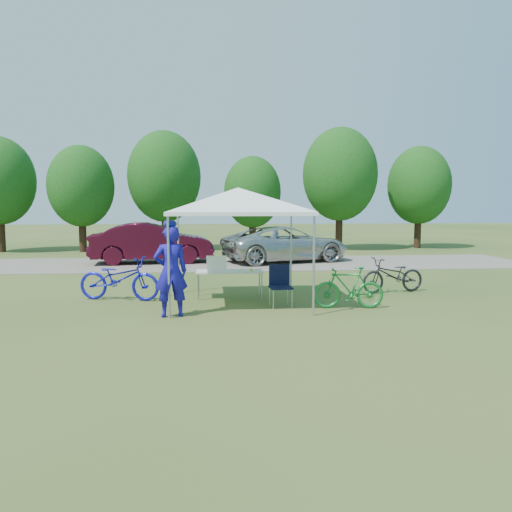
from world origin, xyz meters
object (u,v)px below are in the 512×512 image
(cooler, at_px, (216,263))
(bike_dark, at_px, (393,275))
(bike_green, at_px, (349,288))
(sedan, at_px, (152,243))
(bike_blue, at_px, (119,279))
(minivan, at_px, (286,244))
(cyclist, at_px, (171,271))
(folding_table, at_px, (229,272))
(folding_chair, at_px, (280,282))

(cooler, height_order, bike_dark, cooler)
(bike_green, relative_size, sedan, 0.33)
(bike_blue, xyz_separation_m, minivan, (5.28, 7.83, 0.21))
(cyclist, relative_size, bike_blue, 0.94)
(folding_table, height_order, cooler, cooler)
(folding_chair, height_order, cyclist, cyclist)
(folding_table, relative_size, bike_green, 1.06)
(folding_table, bearing_deg, sedan, 110.02)
(minivan, bearing_deg, bike_blue, 128.02)
(bike_blue, relative_size, bike_green, 1.29)
(bike_blue, height_order, sedan, sedan)
(cooler, distance_m, sedan, 8.15)
(bike_green, height_order, sedan, sedan)
(bike_blue, xyz_separation_m, bike_green, (5.32, -1.46, -0.06))
(cyclist, bearing_deg, folding_chair, -170.99)
(folding_chair, height_order, minivan, minivan)
(folding_table, xyz_separation_m, cooler, (-0.32, 0.00, 0.23))
(folding_chair, distance_m, cooler, 1.88)
(cyclist, xyz_separation_m, sedan, (-1.54, 9.81, -0.14))
(cooler, height_order, minivan, minivan)
(folding_table, distance_m, bike_dark, 4.38)
(bike_green, height_order, minivan, minivan)
(bike_dark, bearing_deg, cyclist, -79.12)
(folding_chair, relative_size, cyclist, 0.50)
(folding_chair, distance_m, bike_dark, 3.57)
(bike_green, bearing_deg, sedan, -144.53)
(folding_table, relative_size, cooler, 3.29)
(folding_chair, height_order, cooler, cooler)
(cooler, relative_size, cyclist, 0.27)
(bike_blue, height_order, bike_green, bike_blue)
(bike_dark, bearing_deg, sedan, -147.91)
(cyclist, bearing_deg, cooler, -126.59)
(bike_blue, height_order, minivan, minivan)
(folding_table, relative_size, bike_blue, 0.82)
(folding_table, xyz_separation_m, cyclist, (-1.29, -2.05, 0.31))
(bike_dark, bearing_deg, folding_chair, -77.33)
(bike_dark, bearing_deg, bike_blue, -98.45)
(bike_green, bearing_deg, bike_dark, 142.57)
(folding_table, distance_m, minivan, 8.15)
(folding_chair, distance_m, bike_blue, 3.96)
(folding_chair, relative_size, sedan, 0.20)
(folding_chair, xyz_separation_m, minivan, (1.46, 8.88, 0.18))
(bike_blue, bearing_deg, folding_table, -74.02)
(minivan, bearing_deg, cooler, 141.39)
(bike_green, xyz_separation_m, minivan, (-0.04, 9.29, 0.27))
(cooler, bearing_deg, cyclist, -115.20)
(cooler, height_order, bike_green, cooler)
(folding_chair, height_order, bike_blue, bike_blue)
(folding_chair, xyz_separation_m, bike_green, (1.50, -0.41, -0.09))
(folding_chair, relative_size, minivan, 0.18)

